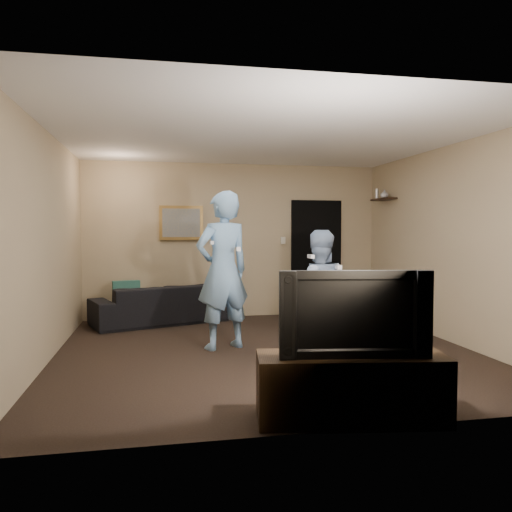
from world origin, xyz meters
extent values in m
plane|color=black|center=(0.00, 0.00, 0.00)|extent=(5.00, 5.00, 0.00)
cube|color=silver|center=(0.00, 0.00, 2.60)|extent=(5.00, 5.00, 0.04)
cube|color=tan|center=(0.00, 2.50, 1.30)|extent=(5.00, 0.04, 2.60)
cube|color=tan|center=(0.00, -2.50, 1.30)|extent=(5.00, 0.04, 2.60)
cube|color=tan|center=(-2.50, 0.00, 1.30)|extent=(0.04, 5.00, 2.60)
cube|color=tan|center=(2.50, 0.00, 1.30)|extent=(0.04, 5.00, 2.60)
imported|color=black|center=(-1.26, 2.10, 0.31)|extent=(2.25, 1.46, 0.61)
cube|color=#194C45|center=(-1.78, 2.10, 0.48)|extent=(0.43, 0.21, 0.41)
cube|color=olive|center=(-0.90, 2.48, 1.60)|extent=(0.72, 0.05, 0.57)
cube|color=slate|center=(-0.90, 2.45, 1.60)|extent=(0.62, 0.01, 0.47)
cube|color=black|center=(1.45, 2.47, 1.00)|extent=(0.90, 0.06, 2.00)
cube|color=silver|center=(0.85, 2.48, 1.30)|extent=(0.08, 0.02, 0.12)
cube|color=black|center=(2.39, 1.80, 1.99)|extent=(0.20, 0.60, 0.03)
imported|color=#B5B5BA|center=(2.39, 1.77, 2.07)|extent=(0.17, 0.17, 0.14)
cylinder|color=silver|center=(2.39, 2.06, 2.09)|extent=(0.06, 0.06, 0.18)
cube|color=black|center=(0.19, -2.31, 0.25)|extent=(1.52, 0.68, 0.52)
imported|color=black|center=(0.19, -2.31, 0.85)|extent=(1.17, 0.32, 0.67)
imported|color=#7DADD9|center=(-0.50, 0.22, 0.98)|extent=(0.83, 0.69, 1.96)
cube|color=white|center=(-0.66, 0.00, 1.33)|extent=(0.04, 0.14, 0.04)
cube|color=white|center=(-0.34, 0.00, 1.25)|extent=(0.05, 0.09, 0.05)
imported|color=#7E97B8|center=(0.52, -0.47, 0.74)|extent=(0.80, 0.67, 1.48)
cube|color=white|center=(0.36, -0.69, 1.19)|extent=(0.04, 0.14, 0.04)
cube|color=white|center=(0.68, -0.69, 1.07)|extent=(0.05, 0.09, 0.05)
camera|label=1|loc=(-1.28, -5.92, 1.48)|focal=35.00mm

